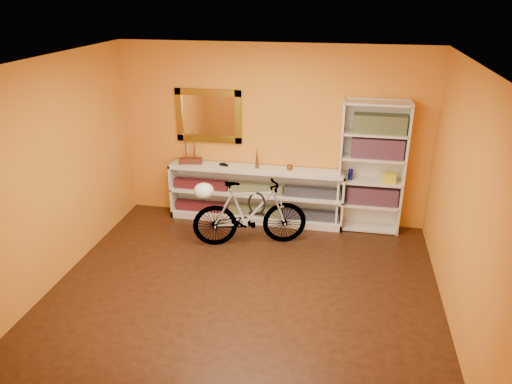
% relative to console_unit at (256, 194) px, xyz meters
% --- Properties ---
extents(floor, '(4.50, 4.00, 0.01)m').
position_rel_console_unit_xyz_m(floor, '(0.22, -1.81, -0.43)').
color(floor, black).
rests_on(floor, ground).
extents(ceiling, '(4.50, 4.00, 0.01)m').
position_rel_console_unit_xyz_m(ceiling, '(0.22, -1.81, 2.18)').
color(ceiling, silver).
rests_on(ceiling, ground).
extents(back_wall, '(4.50, 0.01, 2.60)m').
position_rel_console_unit_xyz_m(back_wall, '(0.22, 0.19, 0.88)').
color(back_wall, orange).
rests_on(back_wall, ground).
extents(left_wall, '(0.01, 4.00, 2.60)m').
position_rel_console_unit_xyz_m(left_wall, '(-2.04, -1.81, 0.88)').
color(left_wall, orange).
rests_on(left_wall, ground).
extents(right_wall, '(0.01, 4.00, 2.60)m').
position_rel_console_unit_xyz_m(right_wall, '(2.47, -1.81, 0.88)').
color(right_wall, orange).
rests_on(right_wall, ground).
extents(gilt_mirror, '(0.98, 0.06, 0.78)m').
position_rel_console_unit_xyz_m(gilt_mirror, '(-0.73, 0.15, 1.12)').
color(gilt_mirror, olive).
rests_on(gilt_mirror, back_wall).
extents(wall_socket, '(0.09, 0.02, 0.09)m').
position_rel_console_unit_xyz_m(wall_socket, '(1.12, 0.17, -0.17)').
color(wall_socket, silver).
rests_on(wall_socket, back_wall).
extents(console_unit, '(2.60, 0.35, 0.85)m').
position_rel_console_unit_xyz_m(console_unit, '(0.00, 0.00, 0.00)').
color(console_unit, silver).
rests_on(console_unit, floor).
extents(cd_row_lower, '(2.50, 0.13, 0.14)m').
position_rel_console_unit_xyz_m(cd_row_lower, '(0.00, -0.02, -0.26)').
color(cd_row_lower, black).
rests_on(cd_row_lower, console_unit).
extents(cd_row_upper, '(2.50, 0.13, 0.14)m').
position_rel_console_unit_xyz_m(cd_row_upper, '(0.00, -0.02, 0.11)').
color(cd_row_upper, navy).
rests_on(cd_row_upper, console_unit).
extents(model_ship, '(0.36, 0.19, 0.40)m').
position_rel_console_unit_xyz_m(model_ship, '(-0.99, 0.00, 0.63)').
color(model_ship, '#461E13').
rests_on(model_ship, console_unit).
extents(toy_car, '(0.00, 0.01, 0.00)m').
position_rel_console_unit_xyz_m(toy_car, '(-0.48, 0.00, 0.43)').
color(toy_car, black).
rests_on(toy_car, console_unit).
extents(bronze_ornament, '(0.06, 0.06, 0.33)m').
position_rel_console_unit_xyz_m(bronze_ornament, '(0.02, 0.00, 0.59)').
color(bronze_ornament, brown).
rests_on(bronze_ornament, console_unit).
extents(decorative_orb, '(0.09, 0.09, 0.09)m').
position_rel_console_unit_xyz_m(decorative_orb, '(0.50, 0.00, 0.47)').
color(decorative_orb, brown).
rests_on(decorative_orb, console_unit).
extents(bookcase, '(0.90, 0.30, 1.90)m').
position_rel_console_unit_xyz_m(bookcase, '(1.64, 0.03, 0.52)').
color(bookcase, silver).
rests_on(bookcase, floor).
extents(book_row_a, '(0.70, 0.22, 0.26)m').
position_rel_console_unit_xyz_m(book_row_a, '(1.69, 0.03, 0.12)').
color(book_row_a, maroon).
rests_on(book_row_a, bookcase).
extents(book_row_b, '(0.70, 0.22, 0.28)m').
position_rel_console_unit_xyz_m(book_row_b, '(1.69, 0.03, 0.83)').
color(book_row_b, maroon).
rests_on(book_row_b, bookcase).
extents(book_row_c, '(0.70, 0.22, 0.25)m').
position_rel_console_unit_xyz_m(book_row_c, '(1.69, 0.03, 1.16)').
color(book_row_c, navy).
rests_on(book_row_c, bookcase).
extents(travel_mug, '(0.07, 0.07, 0.16)m').
position_rel_console_unit_xyz_m(travel_mug, '(1.36, 0.01, 0.42)').
color(travel_mug, '#151A96').
rests_on(travel_mug, bookcase).
extents(red_tin, '(0.17, 0.17, 0.20)m').
position_rel_console_unit_xyz_m(red_tin, '(1.44, 0.06, 1.14)').
color(red_tin, maroon).
rests_on(red_tin, bookcase).
extents(yellow_bag, '(0.18, 0.12, 0.14)m').
position_rel_console_unit_xyz_m(yellow_bag, '(1.89, -0.01, 0.41)').
color(yellow_bag, yellow).
rests_on(yellow_bag, bookcase).
extents(bicycle, '(0.84, 1.64, 0.93)m').
position_rel_console_unit_xyz_m(bicycle, '(0.06, -0.73, 0.04)').
color(bicycle, silver).
rests_on(bicycle, floor).
extents(helmet, '(0.27, 0.26, 0.20)m').
position_rel_console_unit_xyz_m(helmet, '(-0.52, -0.90, 0.40)').
color(helmet, white).
rests_on(helmet, bicycle).
extents(u_lock, '(0.24, 0.03, 0.24)m').
position_rel_console_unit_xyz_m(u_lock, '(0.15, -0.71, 0.18)').
color(u_lock, black).
rests_on(u_lock, bicycle).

